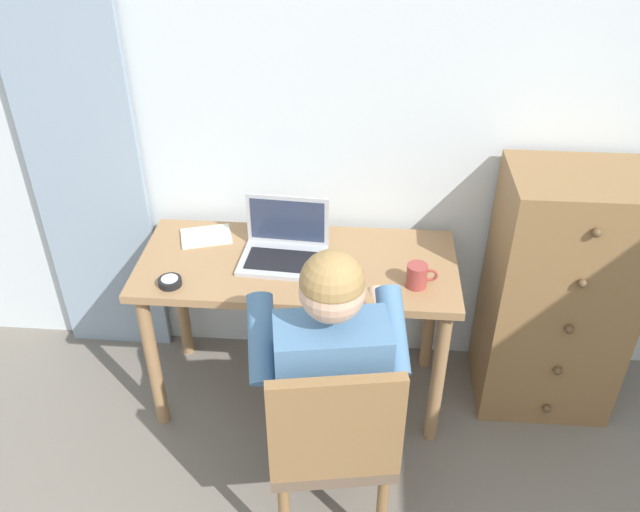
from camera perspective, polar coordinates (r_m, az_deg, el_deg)
wall_back at (r=2.71m, az=5.30°, el=12.55°), size 4.80×0.05×2.50m
curtain_panel at (r=2.97m, az=-20.23°, el=9.24°), size 0.50×0.03×2.19m
desk at (r=2.72m, az=-1.94°, el=-2.39°), size 1.29×0.57×0.73m
dresser at (r=2.93m, az=19.92°, el=-3.20°), size 0.56×0.45×1.12m
chair at (r=2.28m, az=1.01°, el=-15.74°), size 0.48×0.46×0.89m
person_seated at (r=2.27m, az=0.66°, el=-9.25°), size 0.59×0.63×1.21m
laptop at (r=2.66m, az=-3.12°, el=0.83°), size 0.36×0.27×0.24m
computer_mouse at (r=2.58m, az=2.38°, el=-1.30°), size 0.07×0.11×0.03m
desk_clock at (r=2.58m, az=-12.92°, el=-2.20°), size 0.09×0.09×0.03m
notebook_pad at (r=2.84m, az=-9.88°, el=1.71°), size 0.25×0.21×0.01m
coffee_mug at (r=2.52m, az=8.49°, el=-1.70°), size 0.12×0.08×0.09m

